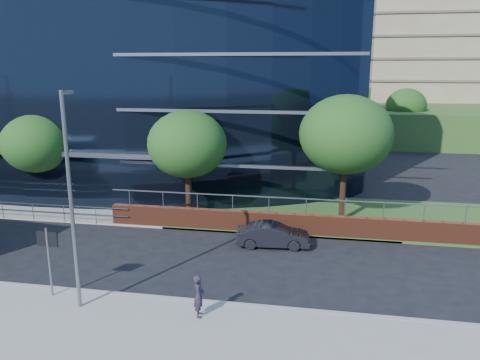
% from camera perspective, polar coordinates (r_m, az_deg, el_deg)
% --- Properties ---
extents(far_forecourt, '(50.00, 8.00, 0.10)m').
position_cam_1_polar(far_forecourt, '(35.84, -25.64, -2.05)').
color(far_forecourt, gray).
rests_on(far_forecourt, ground).
extents(glass_office, '(44.00, 23.10, 16.00)m').
position_cam_1_polar(glass_office, '(42.12, -16.62, 11.85)').
color(glass_office, black).
rests_on(glass_office, ground).
extents(retaining_wall, '(34.00, 0.40, 2.11)m').
position_cam_1_polar(retaining_wall, '(26.08, 21.34, -5.90)').
color(retaining_wall, maroon).
rests_on(retaining_wall, ground).
extents(apartment_block, '(60.00, 42.00, 30.00)m').
position_cam_1_polar(apartment_block, '(76.08, 24.05, 14.17)').
color(apartment_block, '#2D511E').
rests_on(apartment_block, ground).
extents(street_sign, '(0.85, 0.09, 2.80)m').
position_cam_1_polar(street_sign, '(19.59, -22.37, -7.63)').
color(street_sign, slate).
rests_on(street_sign, pavement_near).
extents(tree_far_b, '(4.29, 4.29, 6.05)m').
position_cam_1_polar(tree_far_b, '(32.12, -23.57, 4.08)').
color(tree_far_b, black).
rests_on(tree_far_b, ground).
extents(tree_far_c, '(4.62, 4.62, 6.51)m').
position_cam_1_polar(tree_far_c, '(27.34, -6.44, 4.35)').
color(tree_far_c, black).
rests_on(tree_far_c, ground).
extents(tree_far_d, '(5.28, 5.28, 7.44)m').
position_cam_1_polar(tree_far_d, '(27.14, 12.78, 5.42)').
color(tree_far_d, black).
rests_on(tree_far_d, ground).
extents(tree_dist_e, '(4.62, 4.62, 6.51)m').
position_cam_1_polar(tree_dist_e, '(57.77, 19.58, 8.53)').
color(tree_dist_e, black).
rests_on(tree_dist_e, ground).
extents(streetlight_east, '(0.15, 0.77, 8.00)m').
position_cam_1_polar(streetlight_east, '(17.66, -19.92, -1.86)').
color(streetlight_east, slate).
rests_on(streetlight_east, pavement_near).
extents(parked_car, '(3.80, 1.61, 1.22)m').
position_cam_1_polar(parked_car, '(23.90, 4.05, -6.72)').
color(parked_car, black).
rests_on(parked_car, ground).
extents(pedestrian, '(0.50, 0.65, 1.58)m').
position_cam_1_polar(pedestrian, '(17.28, -5.03, -13.89)').
color(pedestrian, '#282030').
rests_on(pedestrian, pavement_near).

